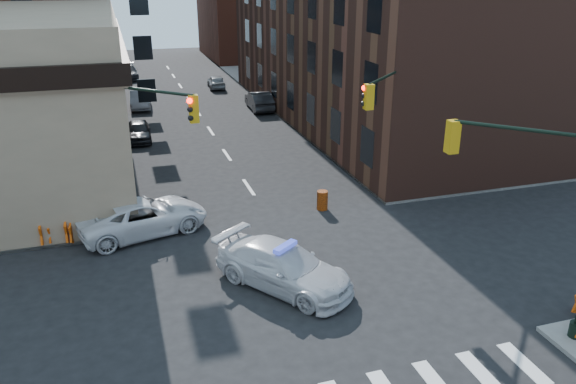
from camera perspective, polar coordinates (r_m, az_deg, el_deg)
ground at (r=21.95m, az=2.13°, el=-8.57°), size 140.00×140.00×0.00m
sidewalk_ne at (r=59.54m, az=12.93°, el=10.51°), size 34.00×54.50×0.15m
commercial_row_ne at (r=44.96m, az=8.77°, el=16.26°), size 14.00×34.00×14.00m
filler_ne at (r=78.71m, az=-2.27°, el=17.97°), size 16.00×16.00×12.00m
signal_pole_se at (r=18.65m, az=26.12°, el=-0.84°), size 5.40×5.27×8.00m
signal_pole_nw at (r=24.16m, az=-15.32°, el=4.76°), size 3.58×3.67×8.00m
signal_pole_ne at (r=27.08m, az=10.29°, el=6.97°), size 3.67×3.58×8.00m
tree_ne_near at (r=46.62m, az=0.36°, el=12.33°), size 3.00×3.00×4.85m
tree_ne_far at (r=54.22m, az=-2.26°, el=13.64°), size 3.00×3.00×4.85m
police_car at (r=20.95m, az=-0.46°, el=-7.62°), size 5.08×5.80×1.61m
pickup at (r=25.87m, az=-14.50°, el=-2.43°), size 6.20×4.03×1.59m
parked_car_wnear at (r=40.28m, az=-14.93°, el=6.02°), size 1.74×4.06×1.37m
parked_car_wfar at (r=50.22m, az=-14.76°, el=9.15°), size 1.91×4.75×1.54m
parked_car_wdeep at (r=64.41m, az=-15.98°, el=11.65°), size 2.16×5.16×1.49m
parked_car_enear at (r=47.89m, az=-2.94°, el=9.26°), size 1.81×4.79×1.56m
parked_car_efar at (r=57.39m, az=-7.30°, el=11.06°), size 1.77×3.91×1.30m
pedestrian_a at (r=29.29m, az=-21.32°, el=0.32°), size 0.83×0.69×1.96m
pedestrian_b at (r=28.34m, az=-24.56°, el=-1.30°), size 0.84×0.70×1.57m
pedestrian_c at (r=27.40m, az=-23.59°, el=-1.82°), size 1.04×0.84×1.65m
barrel_road at (r=27.66m, az=3.50°, el=-0.84°), size 0.66×0.66×0.96m
barrel_bank at (r=26.93m, az=-12.17°, el=-2.04°), size 0.54×0.54×0.89m
barricade_nw_a at (r=25.95m, az=-22.61°, el=-3.74°), size 1.38×0.77×1.00m
barricade_nw_b at (r=25.94m, az=-21.98°, el=-3.82°), size 1.24×0.81×0.86m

